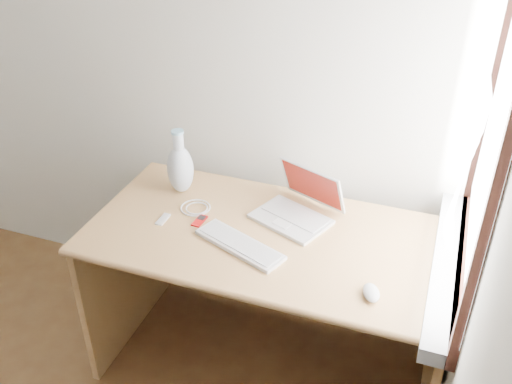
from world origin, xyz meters
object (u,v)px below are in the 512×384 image
(desk, at_px, (275,264))
(external_keyboard, at_px, (240,244))
(vase, at_px, (180,167))
(laptop, at_px, (294,206))

(desk, xyz_separation_m, external_keyboard, (-0.08, -0.20, 0.23))
(desk, distance_m, vase, 0.59)
(laptop, xyz_separation_m, external_keyboard, (-0.13, -0.28, -0.04))
(external_keyboard, xyz_separation_m, vase, (-0.39, 0.29, 0.11))
(vase, bearing_deg, laptop, -1.71)
(desk, xyz_separation_m, laptop, (0.06, 0.07, 0.27))
(desk, height_order, external_keyboard, external_keyboard)
(laptop, height_order, external_keyboard, laptop)
(laptop, relative_size, external_keyboard, 0.90)
(desk, height_order, vase, vase)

